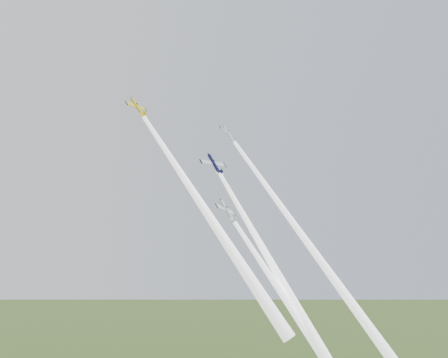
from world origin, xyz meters
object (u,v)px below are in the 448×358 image
at_px(plane_navy, 214,164).
at_px(plane_silver_low, 227,211).
at_px(plane_yellow, 138,107).
at_px(plane_silver_right, 228,133).

xyz_separation_m(plane_navy, plane_silver_low, (-3.63, -9.57, -12.34)).
distance_m(plane_yellow, plane_silver_right, 27.30).
relative_size(plane_silver_right, plane_silver_low, 0.89).
bearing_deg(plane_silver_low, plane_yellow, 125.94).
bearing_deg(plane_navy, plane_silver_low, -117.09).
distance_m(plane_yellow, plane_silver_low, 31.64).
height_order(plane_yellow, plane_navy, plane_yellow).
relative_size(plane_navy, plane_silver_right, 1.21).
bearing_deg(plane_navy, plane_silver_right, 16.41).
xyz_separation_m(plane_yellow, plane_navy, (20.66, -2.26, -11.55)).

